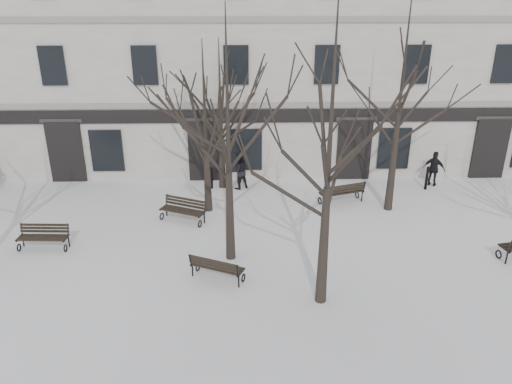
{
  "coord_description": "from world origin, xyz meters",
  "views": [
    {
      "loc": [
        -1.68,
        -14.4,
        8.8
      ],
      "look_at": [
        -1.25,
        3.0,
        1.42
      ],
      "focal_mm": 35.0,
      "sensor_mm": 36.0,
      "label": 1
    }
  ],
  "objects_px": {
    "tree_1": "(228,110)",
    "bench_0": "(43,236)",
    "bench_1": "(217,267)",
    "bench_3": "(183,209)",
    "bench_4": "(342,192)",
    "tree_2": "(331,123)"
  },
  "relations": [
    {
      "from": "bench_1",
      "to": "bench_4",
      "type": "distance_m",
      "value": 7.72
    },
    {
      "from": "tree_2",
      "to": "bench_0",
      "type": "height_order",
      "value": "tree_2"
    },
    {
      "from": "tree_1",
      "to": "bench_4",
      "type": "bearing_deg",
      "value": 43.69
    },
    {
      "from": "bench_4",
      "to": "tree_2",
      "type": "bearing_deg",
      "value": 55.78
    },
    {
      "from": "bench_0",
      "to": "bench_1",
      "type": "bearing_deg",
      "value": -17.03
    },
    {
      "from": "tree_1",
      "to": "bench_0",
      "type": "xyz_separation_m",
      "value": [
        -6.64,
        0.83,
        -4.7
      ]
    },
    {
      "from": "bench_0",
      "to": "bench_3",
      "type": "distance_m",
      "value": 5.15
    },
    {
      "from": "tree_2",
      "to": "bench_0",
      "type": "distance_m",
      "value": 11.14
    },
    {
      "from": "tree_1",
      "to": "tree_2",
      "type": "relative_size",
      "value": 0.95
    },
    {
      "from": "tree_1",
      "to": "bench_1",
      "type": "relative_size",
      "value": 4.58
    },
    {
      "from": "tree_2",
      "to": "bench_3",
      "type": "height_order",
      "value": "tree_2"
    },
    {
      "from": "bench_1",
      "to": "bench_3",
      "type": "relative_size",
      "value": 0.95
    },
    {
      "from": "tree_2",
      "to": "bench_3",
      "type": "xyz_separation_m",
      "value": [
        -4.66,
        5.49,
        -4.94
      ]
    },
    {
      "from": "bench_1",
      "to": "bench_4",
      "type": "bearing_deg",
      "value": -106.89
    },
    {
      "from": "tree_1",
      "to": "bench_1",
      "type": "distance_m",
      "value": 4.92
    },
    {
      "from": "tree_2",
      "to": "bench_1",
      "type": "xyz_separation_m",
      "value": [
        -3.14,
        1.19,
        -4.97
      ]
    },
    {
      "from": "bench_3",
      "to": "bench_1",
      "type": "bearing_deg",
      "value": -46.29
    },
    {
      "from": "bench_0",
      "to": "bench_1",
      "type": "distance_m",
      "value": 6.61
    },
    {
      "from": "bench_3",
      "to": "tree_2",
      "type": "bearing_deg",
      "value": -25.42
    },
    {
      "from": "tree_2",
      "to": "bench_0",
      "type": "bearing_deg",
      "value": 160.03
    },
    {
      "from": "bench_1",
      "to": "bench_4",
      "type": "relative_size",
      "value": 0.89
    },
    {
      "from": "bench_4",
      "to": "bench_3",
      "type": "bearing_deg",
      "value": -5.82
    }
  ]
}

